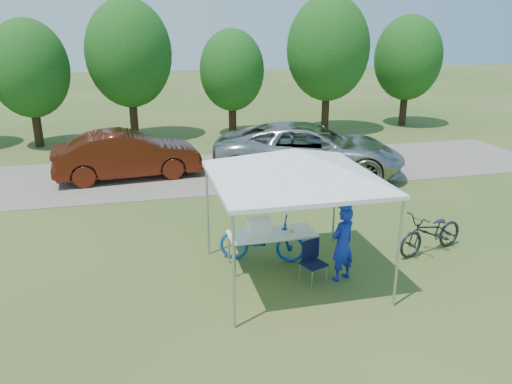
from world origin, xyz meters
TOP-DOWN VIEW (x-y plane):
  - ground at (0.00, 0.00)m, footprint 100.00×100.00m
  - gravel_strip at (0.00, 8.00)m, footprint 24.00×5.00m
  - canopy at (0.00, 0.00)m, footprint 4.53×4.53m
  - treeline at (-0.29, 14.05)m, footprint 24.89×4.28m
  - folding_table at (-0.26, 0.62)m, footprint 1.85×0.77m
  - folding_chair at (0.36, -0.19)m, footprint 0.55×0.58m
  - cooler at (-0.54, 0.62)m, footprint 0.49×0.33m
  - ice_cream_cup at (0.17, 0.57)m, footprint 0.08×0.08m
  - cyclist at (0.95, -0.31)m, footprint 0.68×0.58m
  - bike_blue at (-0.40, 0.93)m, footprint 2.00×1.29m
  - bike_dark at (3.44, 0.41)m, footprint 1.98×1.16m
  - minivan at (2.74, 6.88)m, footprint 7.00×4.90m
  - sedan at (-3.26, 8.04)m, footprint 4.96×2.14m

SIDE VIEW (x-z plane):
  - ground at x=0.00m, z-range 0.00..0.00m
  - gravel_strip at x=0.00m, z-range 0.00..0.02m
  - bike_dark at x=3.44m, z-range 0.00..0.98m
  - folding_chair at x=0.36m, z-range 0.07..0.92m
  - bike_blue at x=-0.40m, z-range 0.00..0.99m
  - folding_table at x=-0.26m, z-range 0.34..1.10m
  - cyclist at x=0.95m, z-range 0.00..1.57m
  - ice_cream_cup at x=0.17m, z-range 0.76..0.82m
  - sedan at x=-3.26m, z-range 0.02..1.61m
  - minivan at x=2.74m, z-range 0.02..1.79m
  - cooler at x=-0.54m, z-range 0.76..1.12m
  - canopy at x=0.00m, z-range 1.15..4.15m
  - treeline at x=-0.29m, z-range 0.38..6.68m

